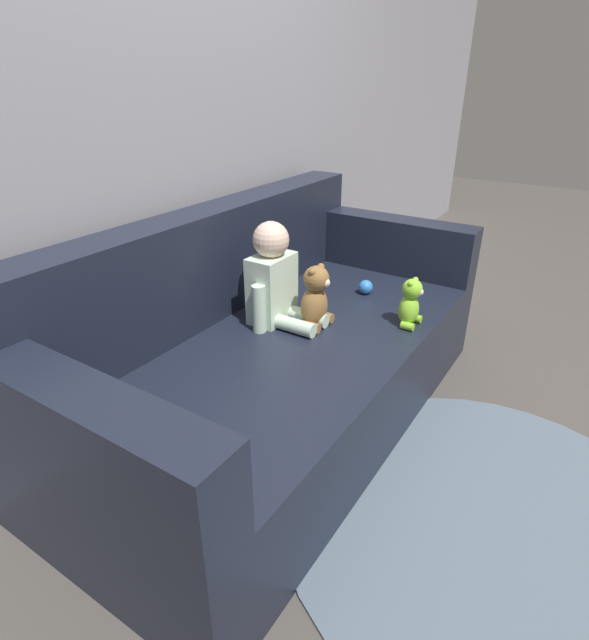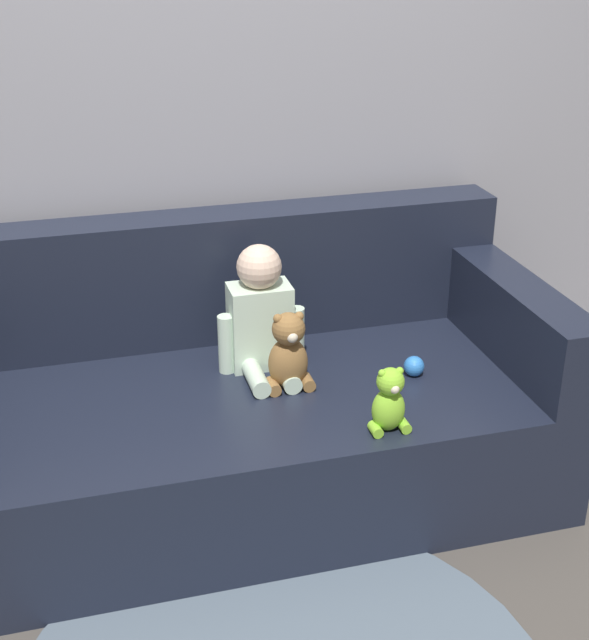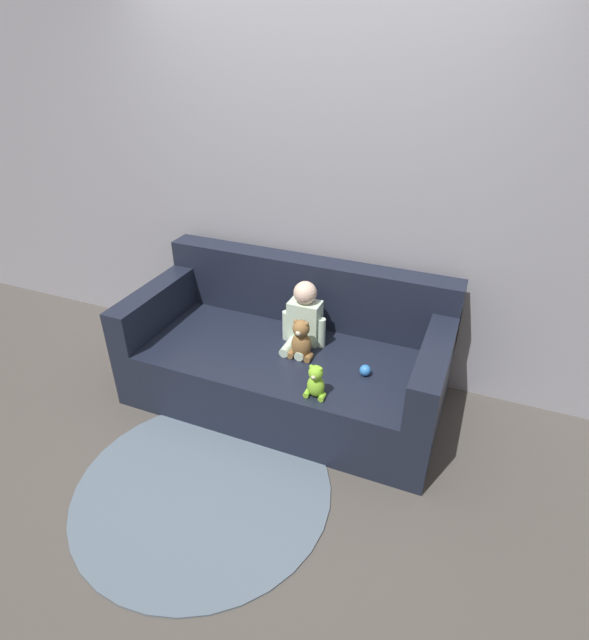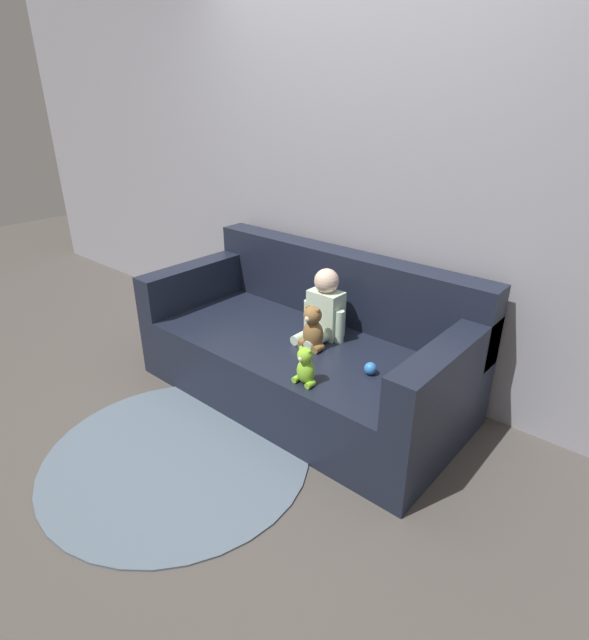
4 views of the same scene
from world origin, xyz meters
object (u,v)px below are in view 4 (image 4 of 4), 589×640
object	(u,v)px
teddy_bear_brown	(313,329)
plush_toy_side	(305,367)
couch	(307,350)
person_baby	(324,309)
toy_ball	(370,368)

from	to	relation	value
teddy_bear_brown	plush_toy_side	size ratio (longest dim) A/B	1.28
couch	plush_toy_side	world-z (taller)	couch
couch	person_baby	world-z (taller)	couch
couch	person_baby	xyz separation A→B (m)	(0.09, 0.05, 0.29)
person_baby	toy_ball	bearing A→B (deg)	-22.88
teddy_bear_brown	plush_toy_side	world-z (taller)	teddy_bear_brown
person_baby	plush_toy_side	size ratio (longest dim) A/B	2.07
person_baby	plush_toy_side	distance (m)	0.56
person_baby	toy_ball	xyz separation A→B (m)	(0.46, -0.20, -0.14)
teddy_bear_brown	toy_ball	world-z (taller)	teddy_bear_brown
person_baby	plush_toy_side	xyz separation A→B (m)	(0.26, -0.49, -0.08)
couch	toy_ball	world-z (taller)	couch
couch	plush_toy_side	size ratio (longest dim) A/B	9.80
plush_toy_side	person_baby	bearing A→B (deg)	118.29
plush_toy_side	toy_ball	size ratio (longest dim) A/B	3.04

